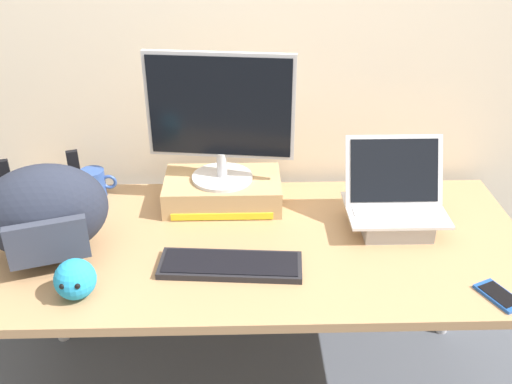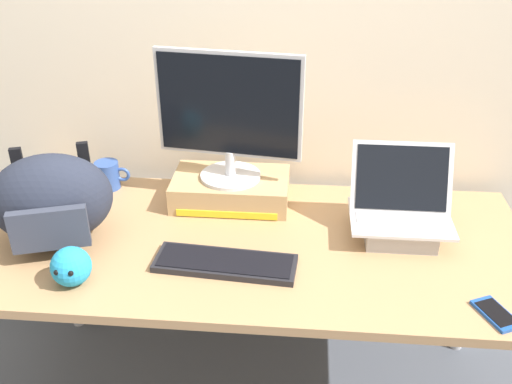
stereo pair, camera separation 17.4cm
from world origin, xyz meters
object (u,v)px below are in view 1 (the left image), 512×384
object	(u,v)px
coffee_mug	(94,183)
plush_toy	(75,279)
open_laptop	(394,210)
external_keyboard	(231,265)
cell_phone	(499,296)
toner_box_yellow	(223,191)
desktop_monitor	(220,117)
messenger_backpack	(45,212)

from	to	relation	value
coffee_mug	plush_toy	size ratio (longest dim) A/B	1.12
open_laptop	coffee_mug	size ratio (longest dim) A/B	2.47
external_keyboard	coffee_mug	size ratio (longest dim) A/B	3.35
open_laptop	external_keyboard	distance (m)	0.58
open_laptop	cell_phone	xyz separation A→B (m)	(0.21, -0.37, -0.06)
toner_box_yellow	desktop_monitor	bearing A→B (deg)	-99.98
toner_box_yellow	cell_phone	xyz separation A→B (m)	(0.78, -0.55, -0.04)
desktop_monitor	external_keyboard	xyz separation A→B (m)	(0.03, -0.39, -0.32)
external_keyboard	messenger_backpack	xyz separation A→B (m)	(-0.56, 0.10, 0.14)
toner_box_yellow	desktop_monitor	xyz separation A→B (m)	(-0.00, -0.00, 0.28)
external_keyboard	coffee_mug	distance (m)	0.67
external_keyboard	plush_toy	world-z (taller)	plush_toy
plush_toy	coffee_mug	bearing A→B (deg)	97.37
desktop_monitor	plush_toy	world-z (taller)	desktop_monitor
open_laptop	cell_phone	bearing A→B (deg)	-60.49
messenger_backpack	external_keyboard	bearing A→B (deg)	-27.70
external_keyboard	coffee_mug	bearing A→B (deg)	142.35
toner_box_yellow	open_laptop	bearing A→B (deg)	-16.96
external_keyboard	messenger_backpack	distance (m)	0.58
open_laptop	messenger_backpack	bearing A→B (deg)	-173.98
toner_box_yellow	plush_toy	size ratio (longest dim) A/B	3.53
toner_box_yellow	messenger_backpack	size ratio (longest dim) A/B	0.95
cell_phone	plush_toy	world-z (taller)	plush_toy
toner_box_yellow	external_keyboard	bearing A→B (deg)	-85.38
messenger_backpack	coffee_mug	distance (m)	0.37
toner_box_yellow	messenger_backpack	bearing A→B (deg)	-150.88
desktop_monitor	toner_box_yellow	bearing A→B (deg)	87.24
cell_phone	external_keyboard	bearing A→B (deg)	143.27
toner_box_yellow	open_laptop	size ratio (longest dim) A/B	1.27
cell_phone	plush_toy	xyz separation A→B (m)	(-1.18, 0.04, 0.05)
external_keyboard	cell_phone	world-z (taller)	external_keyboard
cell_phone	plush_toy	bearing A→B (deg)	153.11
desktop_monitor	cell_phone	world-z (taller)	desktop_monitor
cell_phone	plush_toy	distance (m)	1.18
external_keyboard	desktop_monitor	bearing A→B (deg)	99.15
toner_box_yellow	plush_toy	xyz separation A→B (m)	(-0.39, -0.51, 0.01)
external_keyboard	coffee_mug	xyz separation A→B (m)	(-0.50, 0.45, 0.04)
open_laptop	plush_toy	size ratio (longest dim) A/B	2.77
messenger_backpack	plush_toy	size ratio (longest dim) A/B	3.69
toner_box_yellow	messenger_backpack	distance (m)	0.61
open_laptop	cell_phone	distance (m)	0.43
coffee_mug	messenger_backpack	bearing A→B (deg)	-99.19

